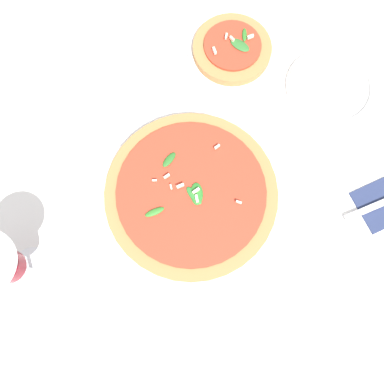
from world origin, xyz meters
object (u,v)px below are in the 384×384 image
Objects in this scene: pizza_personal_side at (232,51)px; side_plate_white at (330,86)px; wine_glass at (0,265)px; pizza_arugula_main at (192,194)px.

pizza_personal_side is 1.02× the size of side_plate_white.
wine_glass is at bearing -163.87° from pizza_personal_side.
wine_glass reaches higher than side_plate_white.
pizza_arugula_main is 1.90× the size of side_plate_white.
wine_glass reaches higher than pizza_personal_side.
wine_glass is 0.68m from side_plate_white.
pizza_personal_side is at bearing 16.13° from wine_glass.
wine_glass is (-0.31, 0.05, 0.10)m from pizza_arugula_main.
wine_glass is at bearing 178.73° from side_plate_white.
pizza_arugula_main reaches higher than side_plate_white.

